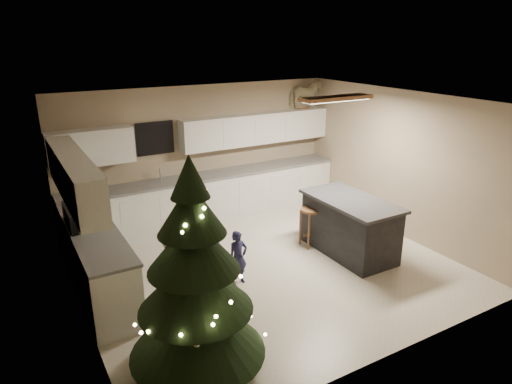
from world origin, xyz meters
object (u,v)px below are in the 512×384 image
bar_stool (311,218)px  toddler (238,258)px  island (350,226)px  christmas_tree (195,289)px  rocking_horse (305,94)px

bar_stool → toddler: size_ratio=0.83×
island → toddler: island is taller
island → christmas_tree: size_ratio=0.70×
island → toddler: bearing=178.8°
bar_stool → rocking_horse: (1.25, 2.03, 1.79)m
island → christmas_tree: christmas_tree is taller
rocking_horse → toddler: bearing=152.1°
bar_stool → rocking_horse: rocking_horse is taller
toddler → christmas_tree: bearing=-133.5°
bar_stool → rocking_horse: bearing=58.4°
bar_stool → christmas_tree: christmas_tree is taller
bar_stool → toddler: (-1.67, -0.49, -0.10)m
bar_stool → toddler: bearing=-163.5°
christmas_tree → toddler: (1.23, 1.40, -0.59)m
bar_stool → christmas_tree: (-2.90, -1.89, 0.49)m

